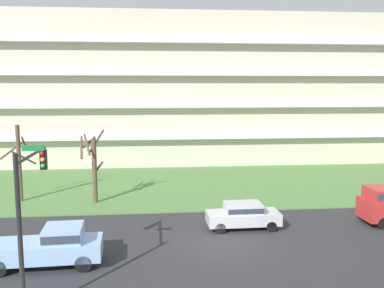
{
  "coord_description": "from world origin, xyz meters",
  "views": [
    {
      "loc": [
        -3.84,
        -22.05,
        8.66
      ],
      "look_at": [
        -1.17,
        6.0,
        4.75
      ],
      "focal_mm": 39.72,
      "sensor_mm": 36.0,
      "label": 1
    }
  ],
  "objects_px": {
    "traffic_signal_mast": "(29,199)",
    "tree_left": "(93,164)",
    "tree_far_left": "(19,162)",
    "pickup_blue_center_left": "(50,246)",
    "sedan_silver_near_left": "(243,214)"
  },
  "relations": [
    {
      "from": "traffic_signal_mast",
      "to": "tree_left",
      "type": "bearing_deg",
      "value": 87.76
    },
    {
      "from": "tree_far_left",
      "to": "pickup_blue_center_left",
      "type": "relative_size",
      "value": 1.05
    },
    {
      "from": "tree_left",
      "to": "traffic_signal_mast",
      "type": "relative_size",
      "value": 0.87
    },
    {
      "from": "sedan_silver_near_left",
      "to": "tree_far_left",
      "type": "bearing_deg",
      "value": -26.61
    },
    {
      "from": "tree_far_left",
      "to": "traffic_signal_mast",
      "type": "height_order",
      "value": "traffic_signal_mast"
    },
    {
      "from": "sedan_silver_near_left",
      "to": "tree_left",
      "type": "bearing_deg",
      "value": -34.39
    },
    {
      "from": "tree_far_left",
      "to": "sedan_silver_near_left",
      "type": "xyz_separation_m",
      "value": [
        15.26,
        -7.39,
        -2.17
      ]
    },
    {
      "from": "tree_left",
      "to": "sedan_silver_near_left",
      "type": "bearing_deg",
      "value": -33.63
    },
    {
      "from": "tree_left",
      "to": "sedan_silver_near_left",
      "type": "xyz_separation_m",
      "value": [
        9.77,
        -6.5,
        -2.05
      ]
    },
    {
      "from": "tree_left",
      "to": "pickup_blue_center_left",
      "type": "bearing_deg",
      "value": -93.4
    },
    {
      "from": "tree_left",
      "to": "tree_far_left",
      "type": "bearing_deg",
      "value": 170.74
    },
    {
      "from": "sedan_silver_near_left",
      "to": "pickup_blue_center_left",
      "type": "bearing_deg",
      "value": 22.53
    },
    {
      "from": "tree_far_left",
      "to": "pickup_blue_center_left",
      "type": "distance_m",
      "value": 12.99
    },
    {
      "from": "tree_far_left",
      "to": "pickup_blue_center_left",
      "type": "bearing_deg",
      "value": -67.84
    },
    {
      "from": "sedan_silver_near_left",
      "to": "pickup_blue_center_left",
      "type": "distance_m",
      "value": 11.35
    }
  ]
}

